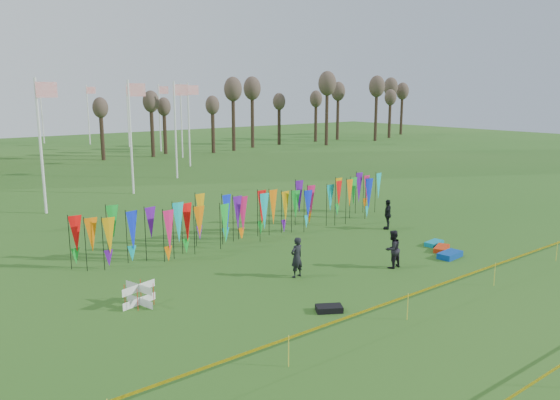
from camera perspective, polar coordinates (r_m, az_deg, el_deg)
ground at (r=21.42m, az=11.35°, el=-8.67°), size 160.00×160.00×0.00m
banner_row at (r=27.33m, az=-2.00°, el=-0.85°), size 18.64×0.64×2.36m
caution_tape_near at (r=19.56m, az=16.65°, el=-8.47°), size 26.00×0.02×0.90m
tree_line at (r=74.12m, az=1.70°, el=10.53°), size 53.92×1.92×7.84m
box_kite at (r=19.57m, az=-14.50°, el=-9.55°), size 0.70×0.70×0.78m
person_left at (r=21.59m, az=1.75°, el=-6.00°), size 0.63×0.49×1.62m
person_mid at (r=23.17m, az=11.67°, el=-5.04°), size 0.79×0.50×1.61m
person_right at (r=29.52m, az=11.19°, el=-1.48°), size 1.07×0.99×1.60m
kite_bag_blue at (r=25.36m, az=17.33°, el=-5.49°), size 1.27×0.75×0.25m
kite_bag_red at (r=26.32m, az=16.53°, el=-4.88°), size 1.24×0.93×0.21m
kite_bag_black at (r=18.66m, az=5.15°, el=-11.23°), size 1.01×0.88×0.20m
kite_bag_teal at (r=27.14m, az=15.80°, el=-4.37°), size 1.09×0.63×0.20m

